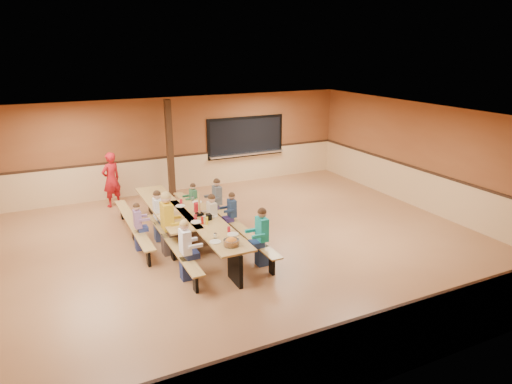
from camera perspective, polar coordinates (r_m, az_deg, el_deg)
name	(u,v)px	position (r m, az deg, el deg)	size (l,w,h in m)	color
ground	(234,248)	(10.74, -2.82, -7.02)	(12.00, 12.00, 0.00)	brown
room_envelope	(233,221)	(10.47, -2.88, -3.59)	(12.04, 10.04, 3.02)	brown
kitchen_pass_through	(246,139)	(15.63, -1.28, 6.69)	(2.78, 0.28, 1.38)	black
structural_post	(170,149)	(14.18, -10.71, 5.27)	(0.18, 0.18, 3.00)	black
cafeteria_table_main	(208,231)	(10.37, -6.05, -4.86)	(1.91, 3.70, 0.74)	#AF8645
cafeteria_table_second	(166,214)	(11.55, -11.18, -2.70)	(1.91, 3.70, 0.74)	#AF8645
seated_child_white_left	(186,250)	(9.24, -8.80, -7.23)	(0.39, 0.32, 1.26)	white
seated_adult_yellow	(168,224)	(10.36, -11.00, -3.94)	(0.48, 0.40, 1.44)	gold
seated_child_grey_left	(158,216)	(11.16, -12.11, -2.97)	(0.39, 0.32, 1.24)	silver
seated_child_teal_right	(262,237)	(9.70, 0.74, -5.68)	(0.40, 0.33, 1.28)	#19A9A1
seated_child_navy_right	(232,216)	(11.09, -3.01, -2.97)	(0.34, 0.28, 1.15)	navy
seated_child_char_right	(217,202)	(11.94, -4.86, -1.26)	(0.38, 0.31, 1.23)	#50565B
seated_child_purple_sec	(138,227)	(10.78, -14.52, -4.25)	(0.33, 0.27, 1.12)	#9167A0
seated_child_green_sec	(194,204)	(12.04, -7.81, -1.51)	(0.32, 0.26, 1.11)	#2F6841
seated_child_tan_sec	(212,219)	(10.80, -5.50, -3.44)	(0.37, 0.30, 1.21)	beige
standing_woman	(111,180)	(13.86, -17.64, 1.49)	(0.59, 0.39, 1.62)	#AE131A
punch_pitcher	(197,207)	(10.91, -7.37, -1.91)	(0.16, 0.16, 0.22)	#B21721
chip_bowl	(231,242)	(9.06, -3.10, -6.25)	(0.32, 0.32, 0.15)	orange
napkin_dispenser	(209,217)	(10.41, -5.90, -3.10)	(0.10, 0.14, 0.13)	black
condiment_mustard	(207,221)	(10.13, -6.18, -3.60)	(0.06, 0.06, 0.17)	yellow
condiment_ketchup	(202,220)	(10.17, -6.74, -3.54)	(0.06, 0.06, 0.17)	#B2140F
table_paddle	(199,210)	(10.66, -7.10, -2.22)	(0.16, 0.16, 0.56)	black
place_settings	(207,220)	(10.27, -6.10, -3.48)	(0.65, 3.30, 0.11)	beige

